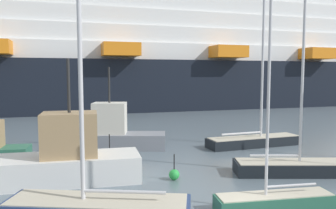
{
  "coord_description": "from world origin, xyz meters",
  "views": [
    {
      "loc": [
        -5.72,
        -10.88,
        5.42
      ],
      "look_at": [
        0.0,
        11.94,
        3.27
      ],
      "focal_mm": 35.86,
      "sensor_mm": 36.0,
      "label": 1
    }
  ],
  "objects_px": {
    "sailboat_5": "(98,205)",
    "fishing_boat_0": "(113,133)",
    "channel_buoy_1": "(110,157)",
    "sailboat_3": "(291,165)",
    "channel_buoy_0": "(174,174)",
    "fishing_boat_2": "(65,158)",
    "sailboat_0": "(254,139)",
    "sailboat_1": "(274,199)",
    "cruise_ship": "(157,56)"
  },
  "relations": [
    {
      "from": "sailboat_1",
      "to": "fishing_boat_2",
      "type": "relative_size",
      "value": 1.07
    },
    {
      "from": "sailboat_0",
      "to": "cruise_ship",
      "type": "relative_size",
      "value": 0.08
    },
    {
      "from": "sailboat_1",
      "to": "cruise_ship",
      "type": "bearing_deg",
      "value": -92.25
    },
    {
      "from": "sailboat_0",
      "to": "fishing_boat_0",
      "type": "bearing_deg",
      "value": 165.21
    },
    {
      "from": "sailboat_0",
      "to": "fishing_boat_0",
      "type": "relative_size",
      "value": 1.44
    },
    {
      "from": "sailboat_5",
      "to": "sailboat_0",
      "type": "bearing_deg",
      "value": -120.89
    },
    {
      "from": "sailboat_0",
      "to": "sailboat_5",
      "type": "xyz_separation_m",
      "value": [
        -11.95,
        -10.16,
        -0.01
      ]
    },
    {
      "from": "sailboat_1",
      "to": "channel_buoy_0",
      "type": "bearing_deg",
      "value": -54.14
    },
    {
      "from": "sailboat_3",
      "to": "fishing_boat_0",
      "type": "xyz_separation_m",
      "value": [
        -8.79,
        8.66,
        0.6
      ]
    },
    {
      "from": "fishing_boat_0",
      "to": "sailboat_3",
      "type": "bearing_deg",
      "value": 149.16
    },
    {
      "from": "sailboat_0",
      "to": "fishing_boat_0",
      "type": "xyz_separation_m",
      "value": [
        -10.36,
        1.74,
        0.57
      ]
    },
    {
      "from": "sailboat_5",
      "to": "cruise_ship",
      "type": "height_order",
      "value": "cruise_ship"
    },
    {
      "from": "sailboat_1",
      "to": "channel_buoy_0",
      "type": "xyz_separation_m",
      "value": [
        -2.9,
        4.65,
        -0.16
      ]
    },
    {
      "from": "sailboat_1",
      "to": "sailboat_3",
      "type": "bearing_deg",
      "value": -126.66
    },
    {
      "from": "fishing_boat_0",
      "to": "fishing_boat_2",
      "type": "xyz_separation_m",
      "value": [
        -2.99,
        -7.05,
        0.08
      ]
    },
    {
      "from": "sailboat_3",
      "to": "sailboat_5",
      "type": "xyz_separation_m",
      "value": [
        -10.38,
        -3.24,
        0.03
      ]
    },
    {
      "from": "sailboat_5",
      "to": "channel_buoy_1",
      "type": "relative_size",
      "value": 6.42
    },
    {
      "from": "sailboat_0",
      "to": "channel_buoy_0",
      "type": "height_order",
      "value": "sailboat_0"
    },
    {
      "from": "fishing_boat_0",
      "to": "channel_buoy_1",
      "type": "distance_m",
      "value": 3.85
    },
    {
      "from": "channel_buoy_0",
      "to": "channel_buoy_1",
      "type": "xyz_separation_m",
      "value": [
        -2.95,
        4.35,
        0.05
      ]
    },
    {
      "from": "sailboat_0",
      "to": "fishing_boat_2",
      "type": "bearing_deg",
      "value": -163.55
    },
    {
      "from": "sailboat_0",
      "to": "channel_buoy_0",
      "type": "relative_size",
      "value": 8.07
    },
    {
      "from": "sailboat_1",
      "to": "fishing_boat_0",
      "type": "height_order",
      "value": "sailboat_1"
    },
    {
      "from": "sailboat_0",
      "to": "sailboat_3",
      "type": "xyz_separation_m",
      "value": [
        -1.57,
        -6.92,
        -0.04
      ]
    },
    {
      "from": "sailboat_5",
      "to": "fishing_boat_2",
      "type": "bearing_deg",
      "value": -55.14
    },
    {
      "from": "sailboat_5",
      "to": "channel_buoy_0",
      "type": "height_order",
      "value": "sailboat_5"
    },
    {
      "from": "channel_buoy_1",
      "to": "sailboat_1",
      "type": "bearing_deg",
      "value": -57.02
    },
    {
      "from": "sailboat_0",
      "to": "cruise_ship",
      "type": "height_order",
      "value": "cruise_ship"
    },
    {
      "from": "fishing_boat_0",
      "to": "channel_buoy_0",
      "type": "height_order",
      "value": "fishing_boat_0"
    },
    {
      "from": "sailboat_1",
      "to": "channel_buoy_1",
      "type": "xyz_separation_m",
      "value": [
        -5.84,
        9.01,
        -0.1
      ]
    },
    {
      "from": "fishing_boat_2",
      "to": "sailboat_5",
      "type": "bearing_deg",
      "value": -72.57
    },
    {
      "from": "fishing_boat_0",
      "to": "cruise_ship",
      "type": "bearing_deg",
      "value": -94.16
    },
    {
      "from": "sailboat_5",
      "to": "channel_buoy_1",
      "type": "distance_m",
      "value": 8.25
    },
    {
      "from": "sailboat_1",
      "to": "fishing_boat_0",
      "type": "relative_size",
      "value": 1.08
    },
    {
      "from": "sailboat_3",
      "to": "channel_buoy_0",
      "type": "distance_m",
      "value": 6.42
    },
    {
      "from": "sailboat_5",
      "to": "cruise_ship",
      "type": "relative_size",
      "value": 0.08
    },
    {
      "from": "sailboat_3",
      "to": "channel_buoy_0",
      "type": "bearing_deg",
      "value": -171.01
    },
    {
      "from": "fishing_boat_2",
      "to": "channel_buoy_0",
      "type": "height_order",
      "value": "fishing_boat_2"
    },
    {
      "from": "sailboat_3",
      "to": "sailboat_5",
      "type": "height_order",
      "value": "sailboat_5"
    },
    {
      "from": "fishing_boat_0",
      "to": "channel_buoy_0",
      "type": "relative_size",
      "value": 5.62
    },
    {
      "from": "sailboat_5",
      "to": "fishing_boat_0",
      "type": "xyz_separation_m",
      "value": [
        1.59,
        11.9,
        0.57
      ]
    },
    {
      "from": "channel_buoy_0",
      "to": "fishing_boat_0",
      "type": "bearing_deg",
      "value": 106.56
    },
    {
      "from": "fishing_boat_2",
      "to": "cruise_ship",
      "type": "xyz_separation_m",
      "value": [
        13.06,
        38.23,
        7.3
      ]
    },
    {
      "from": "fishing_boat_2",
      "to": "channel_buoy_0",
      "type": "xyz_separation_m",
      "value": [
        5.4,
        -1.03,
        -0.92
      ]
    },
    {
      "from": "sailboat_0",
      "to": "cruise_ship",
      "type": "distance_m",
      "value": 33.87
    },
    {
      "from": "channel_buoy_0",
      "to": "channel_buoy_1",
      "type": "bearing_deg",
      "value": 124.1
    },
    {
      "from": "channel_buoy_1",
      "to": "sailboat_5",
      "type": "bearing_deg",
      "value": -97.29
    },
    {
      "from": "fishing_boat_2",
      "to": "cruise_ship",
      "type": "height_order",
      "value": "cruise_ship"
    },
    {
      "from": "sailboat_1",
      "to": "channel_buoy_1",
      "type": "relative_size",
      "value": 4.73
    },
    {
      "from": "sailboat_5",
      "to": "fishing_boat_0",
      "type": "relative_size",
      "value": 1.47
    }
  ]
}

